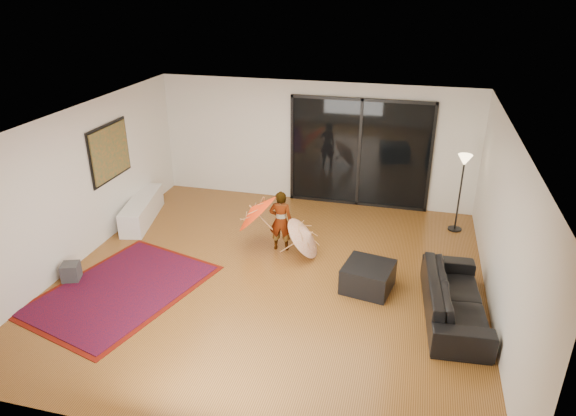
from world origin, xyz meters
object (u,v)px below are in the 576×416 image
(media_console, at_px, (142,210))
(ottoman, at_px, (368,277))
(child, at_px, (281,221))
(sofa, at_px, (455,298))

(media_console, height_order, ottoman, media_console)
(ottoman, bearing_deg, child, 151.15)
(child, bearing_deg, ottoman, 143.86)
(media_console, height_order, child, child)
(media_console, relative_size, sofa, 0.82)
(media_console, bearing_deg, child, -21.17)
(ottoman, bearing_deg, sofa, -18.07)
(sofa, relative_size, child, 1.84)
(ottoman, xyz_separation_m, child, (-1.73, 0.95, 0.37))
(media_console, distance_m, child, 3.19)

